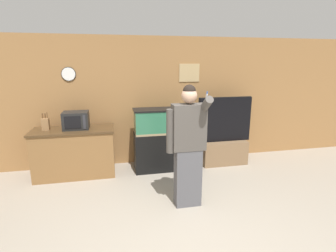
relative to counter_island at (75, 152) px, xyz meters
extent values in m
plane|color=gray|center=(1.59, -2.49, -0.45)|extent=(18.00, 18.00, 0.00)
cube|color=olive|center=(1.59, 0.44, 0.85)|extent=(10.00, 0.06, 2.60)
cube|color=tan|center=(2.32, 0.41, 1.43)|extent=(0.43, 0.02, 0.37)
cylinder|color=white|center=(-0.05, 0.40, 1.42)|extent=(0.24, 0.03, 0.24)
cylinder|color=black|center=(-0.05, 0.40, 1.42)|extent=(0.26, 0.01, 0.26)
cube|color=brown|center=(0.00, 0.00, -0.02)|extent=(1.43, 0.62, 0.86)
cube|color=#48321C|center=(0.00, 0.00, 0.43)|extent=(1.47, 0.66, 0.03)
cube|color=black|center=(0.06, 0.02, 0.61)|extent=(0.45, 0.35, 0.32)
cube|color=black|center=(0.03, -0.16, 0.61)|extent=(0.28, 0.01, 0.22)
cube|color=#2D2D33|center=(0.23, -0.16, 0.61)|extent=(0.05, 0.01, 0.25)
cube|color=olive|center=(-0.46, 0.02, 0.56)|extent=(0.12, 0.11, 0.22)
cylinder|color=brown|center=(-0.50, 0.02, 0.71)|extent=(0.02, 0.02, 0.09)
cylinder|color=brown|center=(-0.46, 0.02, 0.71)|extent=(0.02, 0.02, 0.09)
cylinder|color=brown|center=(-0.42, 0.02, 0.72)|extent=(0.02, 0.02, 0.11)
cylinder|color=brown|center=(-0.50, 0.07, 0.71)|extent=(0.02, 0.02, 0.09)
cylinder|color=brown|center=(-0.46, 0.07, 0.71)|extent=(0.02, 0.02, 0.08)
cube|color=black|center=(1.64, -0.06, -0.07)|extent=(1.07, 0.45, 0.75)
cube|color=#937F5B|center=(1.64, -0.06, 0.32)|extent=(1.04, 0.44, 0.04)
cube|color=#2D6B4C|center=(1.64, -0.06, 0.54)|extent=(1.03, 0.43, 0.45)
cube|color=black|center=(1.64, -0.06, 0.76)|extent=(1.07, 0.45, 0.03)
cube|color=brown|center=(2.97, -0.04, -0.21)|extent=(0.94, 0.40, 0.49)
cube|color=black|center=(2.97, -0.04, 0.49)|extent=(1.11, 0.05, 0.91)
cube|color=black|center=(2.97, -0.01, 0.49)|extent=(1.14, 0.01, 0.94)
cube|color=#515156|center=(1.77, -1.46, -0.01)|extent=(0.38, 0.21, 0.87)
cube|color=#4C4742|center=(1.77, -1.46, 0.75)|extent=(0.47, 0.23, 0.66)
sphere|color=tan|center=(1.77, -1.46, 1.20)|extent=(0.22, 0.22, 0.22)
sphere|color=black|center=(1.77, -1.46, 1.26)|extent=(0.18, 0.18, 0.18)
cylinder|color=#4C4742|center=(1.51, -1.46, 0.71)|extent=(0.12, 0.12, 0.62)
cylinder|color=#4C4742|center=(1.96, -1.60, 1.08)|extent=(0.11, 0.34, 0.29)
cylinder|color=white|center=(1.96, -1.62, 1.19)|extent=(0.02, 0.06, 0.11)
cylinder|color=#2856B2|center=(1.96, -1.64, 1.25)|extent=(0.02, 0.03, 0.05)
camera|label=1|loc=(0.74, -4.91, 1.65)|focal=28.00mm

